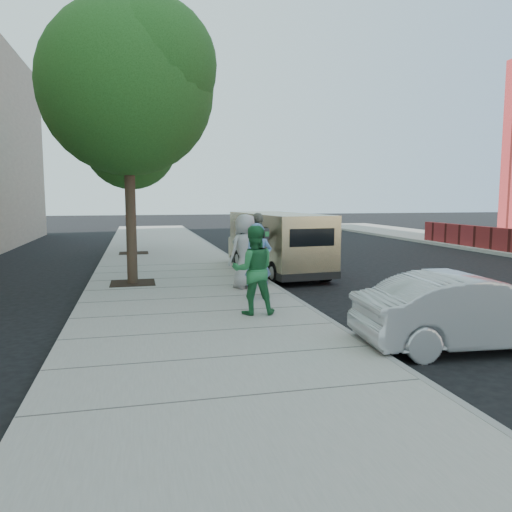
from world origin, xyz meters
The scene contains 12 objects.
ground centered at (0.00, 0.00, 0.00)m, with size 120.00×120.00×0.00m, color black.
sidewalk centered at (-1.00, 0.00, 0.07)m, with size 5.00×60.00×0.15m, color gray.
curb_face centered at (1.44, 0.00, 0.07)m, with size 0.12×60.00×0.16m, color gray.
tree_near centered at (-2.25, 2.40, 5.55)m, with size 4.62×4.60×7.53m.
tree_far centered at (-2.25, 10.00, 4.88)m, with size 3.92×3.80×6.49m.
parking_meter centered at (0.75, -0.12, 1.32)m, with size 0.35×0.19×1.61m.
van centered at (2.29, 3.92, 1.05)m, with size 2.32×5.51×1.99m.
sedan centered at (3.20, -4.57, 0.63)m, with size 1.33×3.83×1.26m, color #AFB1B7.
person_officer centered at (0.55, -0.53, 1.03)m, with size 0.64×0.42×1.76m, color #5A87BF.
person_green_shirt centered at (0.12, -1.92, 1.05)m, with size 0.87×0.68×1.80m, color #277740.
person_gray_shirt centered at (0.58, 0.98, 1.11)m, with size 0.94×0.61×1.93m, color #B3B3B6.
person_striped_polo centered at (1.20, 2.12, 1.11)m, with size 1.13×0.47×1.92m, color gray.
Camera 1 is at (-2.16, -11.60, 2.51)m, focal length 35.00 mm.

